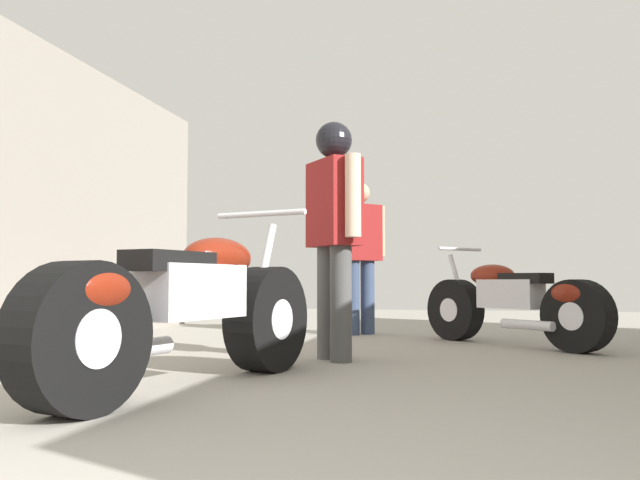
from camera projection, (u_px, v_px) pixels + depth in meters
The scene contains 5 objects.
ground_plane at pixel (401, 373), 4.03m from camera, with size 17.23×17.23×0.00m, color #9E998E.
motorcycle_maroon_cruiser at pixel (186, 310), 3.41m from camera, with size 0.88×2.17×1.02m.
motorcycle_black_naked at pixel (514, 303), 5.68m from camera, with size 1.53×1.44×0.90m.
mechanic_in_blue at pixel (360, 248), 6.93m from camera, with size 0.54×0.53×1.64m.
mechanic_with_helmet at pixel (334, 216), 4.72m from camera, with size 0.52×0.60×1.75m.
Camera 1 is at (0.39, -0.50, 0.58)m, focal length 36.07 mm.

